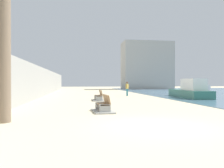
{
  "coord_description": "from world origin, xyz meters",
  "views": [
    {
      "loc": [
        -2.96,
        -8.48,
        1.7
      ],
      "look_at": [
        0.68,
        16.05,
        1.5
      ],
      "focal_mm": 36.67,
      "sensor_mm": 36.0,
      "label": 1
    }
  ],
  "objects_px": {
    "bench_near": "(103,108)",
    "bench_far": "(99,98)",
    "boat_distant": "(199,86)",
    "boat_nearest": "(190,91)",
    "person_walking": "(127,87)"
  },
  "relations": [
    {
      "from": "person_walking",
      "to": "bench_far",
      "type": "bearing_deg",
      "value": -122.25
    },
    {
      "from": "bench_near",
      "to": "boat_nearest",
      "type": "bearing_deg",
      "value": 43.9
    },
    {
      "from": "boat_distant",
      "to": "bench_near",
      "type": "bearing_deg",
      "value": -127.3
    },
    {
      "from": "boat_nearest",
      "to": "boat_distant",
      "type": "distance_m",
      "value": 22.63
    },
    {
      "from": "bench_far",
      "to": "boat_nearest",
      "type": "relative_size",
      "value": 0.28
    },
    {
      "from": "bench_near",
      "to": "bench_far",
      "type": "bearing_deg",
      "value": 86.74
    },
    {
      "from": "boat_distant",
      "to": "boat_nearest",
      "type": "bearing_deg",
      "value": -121.6
    },
    {
      "from": "bench_far",
      "to": "person_walking",
      "type": "bearing_deg",
      "value": 57.75
    },
    {
      "from": "bench_far",
      "to": "boat_nearest",
      "type": "distance_m",
      "value": 10.4
    },
    {
      "from": "person_walking",
      "to": "boat_distant",
      "type": "distance_m",
      "value": 23.42
    },
    {
      "from": "person_walking",
      "to": "boat_distant",
      "type": "xyz_separation_m",
      "value": [
        17.91,
        15.09,
        -0.17
      ]
    },
    {
      "from": "bench_near",
      "to": "boat_nearest",
      "type": "height_order",
      "value": "boat_nearest"
    },
    {
      "from": "bench_far",
      "to": "bench_near",
      "type": "bearing_deg",
      "value": -93.26
    },
    {
      "from": "bench_far",
      "to": "boat_distant",
      "type": "bearing_deg",
      "value": 44.42
    },
    {
      "from": "bench_near",
      "to": "boat_distant",
      "type": "bearing_deg",
      "value": 52.7
    }
  ]
}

